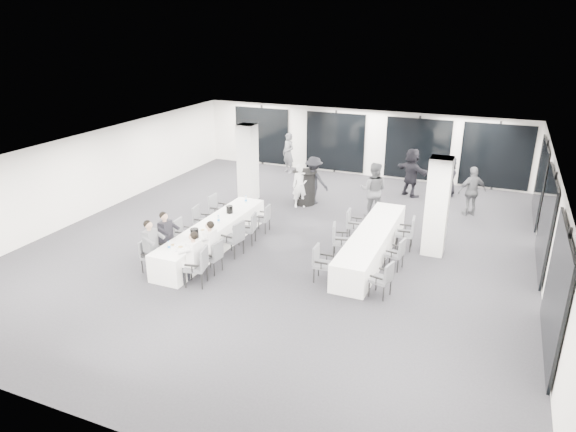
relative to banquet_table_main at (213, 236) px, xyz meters
name	(u,v)px	position (x,y,z in m)	size (l,w,h in m)	color
room	(325,192)	(2.63, 2.26, 1.01)	(14.04, 16.04, 2.84)	#242429
column_left	(248,163)	(-1.05, 4.35, 1.02)	(0.60, 0.60, 2.80)	silver
column_right	(437,207)	(5.95, 2.15, 1.02)	(0.60, 0.60, 2.80)	silver
banquet_table_main	(213,236)	(0.00, 0.00, 0.00)	(0.90, 5.00, 0.75)	white
banquet_table_side	(371,244)	(4.37, 1.25, 0.00)	(0.90, 5.00, 0.75)	white
cocktail_table	(305,187)	(1.04, 4.70, 0.24)	(0.88, 0.88, 1.21)	black
chair_main_left_near	(148,254)	(-0.82, -1.92, 0.12)	(0.49, 0.53, 0.86)	#505157
chair_main_left_second	(163,243)	(-0.83, -1.24, 0.15)	(0.50, 0.55, 0.93)	#505157
chair_main_left_mid	(182,232)	(-0.83, -0.33, 0.13)	(0.46, 0.52, 0.88)	#505157
chair_main_left_fourth	(200,219)	(-0.83, 0.67, 0.16)	(0.54, 0.58, 0.95)	#505157
chair_main_left_far	(217,208)	(-0.84, 1.68, 0.19)	(0.51, 0.57, 0.99)	#505157
chair_main_right_near	(199,264)	(0.84, -2.08, 0.20)	(0.61, 0.64, 1.01)	#505157
chair_main_right_second	(214,255)	(0.83, -1.34, 0.14)	(0.48, 0.53, 0.90)	#505157
chair_main_right_mid	(235,237)	(0.84, -0.21, 0.21)	(0.58, 0.63, 1.02)	#505157
chair_main_right_fourth	(250,227)	(0.83, 0.71, 0.16)	(0.56, 0.59, 0.94)	#505157
chair_main_right_far	(264,217)	(0.83, 1.71, 0.12)	(0.47, 0.51, 0.87)	#505157
chair_side_left_near	(321,261)	(3.54, -0.67, 0.16)	(0.49, 0.54, 0.94)	#505157
chair_side_left_mid	(339,238)	(3.54, 0.85, 0.18)	(0.60, 0.63, 0.98)	#505157
chair_side_left_far	(353,223)	(3.54, 2.22, 0.15)	(0.50, 0.55, 0.92)	#505157
chair_side_right_near	(384,277)	(5.20, -0.89, 0.14)	(0.55, 0.57, 0.90)	#505157
chair_side_right_mid	(397,252)	(5.20, 0.71, 0.12)	(0.50, 0.53, 0.86)	#505157
chair_side_right_far	(408,231)	(5.21, 2.12, 0.18)	(0.54, 0.59, 0.98)	#505157
seated_guest_a	(152,243)	(-0.67, -1.91, 0.44)	(0.50, 0.38, 1.44)	#515458
seated_guest_b	(168,234)	(-0.67, -1.23, 0.44)	(0.50, 0.38, 1.44)	black
seated_guest_c	(192,255)	(0.67, -2.10, 0.44)	(0.50, 0.38, 1.44)	white
seated_guest_d	(208,243)	(0.67, -1.34, 0.44)	(0.50, 0.38, 1.44)	white
standing_guest_a	(300,183)	(1.01, 4.32, 0.51)	(0.64, 0.52, 1.77)	white
standing_guest_b	(374,187)	(3.63, 4.33, 0.69)	(1.03, 0.63, 2.14)	#515458
standing_guest_c	(314,177)	(1.31, 4.88, 0.60)	(1.26, 0.64, 1.95)	black
standing_guest_d	(473,188)	(6.67, 5.79, 0.59)	(1.13, 0.63, 1.93)	#515458
standing_guest_e	(450,174)	(5.74, 7.68, 0.47)	(0.82, 0.50, 1.70)	black
standing_guest_f	(412,169)	(4.41, 7.09, 0.66)	(1.91, 0.73, 2.08)	black
standing_guest_g	(288,151)	(-1.09, 8.26, 0.61)	(0.72, 0.58, 1.97)	#515458
ice_bucket_near	(195,233)	(0.06, -1.03, 0.50)	(0.23, 0.23, 0.26)	black
ice_bucket_far	(230,209)	(0.01, 1.01, 0.49)	(0.20, 0.20, 0.23)	black
water_bottle_a	(169,246)	(-0.10, -1.97, 0.49)	(0.07, 0.07, 0.23)	silver
water_bottle_b	(219,219)	(0.11, 0.16, 0.49)	(0.07, 0.07, 0.22)	silver
water_bottle_c	(246,200)	(0.05, 2.01, 0.50)	(0.08, 0.08, 0.24)	silver
plate_a	(173,245)	(-0.18, -1.69, 0.39)	(0.19, 0.19, 0.03)	white
plate_b	(181,247)	(0.08, -1.72, 0.39)	(0.20, 0.20, 0.03)	white
plate_c	(203,230)	(-0.01, -0.51, 0.39)	(0.18, 0.18, 0.03)	white
wine_glass	(176,245)	(0.12, -1.98, 0.54)	(0.09, 0.09, 0.22)	silver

